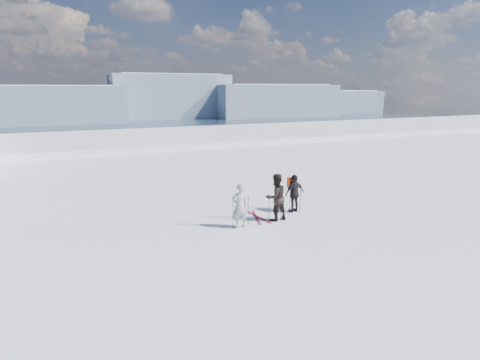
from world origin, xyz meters
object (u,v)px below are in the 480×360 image
object	(u,v)px
skier_dark	(276,197)
skier_pack	(295,193)
skier_grey	(240,206)
skis_loose	(258,218)

from	to	relation	value
skier_dark	skier_pack	size ratio (longest dim) A/B	1.16
skier_grey	skis_loose	bearing A→B (deg)	-151.75
skier_dark	skis_loose	world-z (taller)	skier_dark
skier_dark	skier_pack	world-z (taller)	skier_dark
skis_loose	skier_grey	bearing A→B (deg)	-147.93
skier_grey	skier_dark	world-z (taller)	skier_dark
skier_grey	skier_dark	xyz separation A→B (m)	(1.70, 0.21, 0.09)
skier_pack	skis_loose	distance (m)	2.03
skier_grey	skier_pack	xyz separation A→B (m)	(2.99, 0.83, -0.05)
skier_grey	skier_pack	size ratio (longest dim) A/B	1.05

